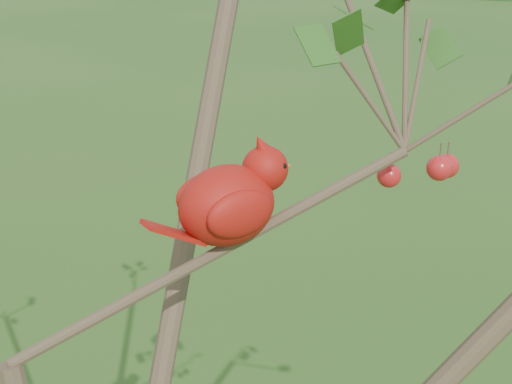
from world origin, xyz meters
TOP-DOWN VIEW (x-y plane):
  - crabapple_tree at (0.03, -0.02)m, footprint 2.35×2.05m
  - cardinal at (0.28, 0.07)m, footprint 0.25×0.14m

SIDE VIEW (x-z plane):
  - crabapple_tree at x=0.03m, z-range 0.65..3.60m
  - cardinal at x=0.28m, z-range 2.07..2.24m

